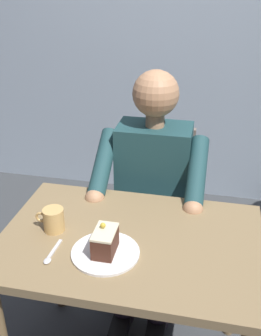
% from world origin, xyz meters
% --- Properties ---
extents(dining_table, '(1.01, 0.68, 0.72)m').
position_xyz_m(dining_table, '(0.00, 0.00, 0.62)').
color(dining_table, olive).
rests_on(dining_table, ground).
extents(chair, '(0.42, 0.42, 0.89)m').
position_xyz_m(chair, '(0.00, -0.65, 0.49)').
color(chair, '#76665B').
rests_on(chair, ground).
extents(seated_person, '(0.53, 0.58, 1.24)m').
position_xyz_m(seated_person, '(-0.00, -0.48, 0.65)').
color(seated_person, '#1F4348').
rests_on(seated_person, ground).
extents(dessert_plate, '(0.25, 0.25, 0.01)m').
position_xyz_m(dessert_plate, '(0.07, 0.11, 0.72)').
color(dessert_plate, white).
rests_on(dessert_plate, dining_table).
extents(cake_slice, '(0.08, 0.12, 0.11)m').
position_xyz_m(cake_slice, '(0.07, 0.11, 0.77)').
color(cake_slice, '#4B271B').
rests_on(cake_slice, dessert_plate).
extents(coffee_cup, '(0.12, 0.08, 0.09)m').
position_xyz_m(coffee_cup, '(0.31, 0.01, 0.77)').
color(coffee_cup, tan).
rests_on(coffee_cup, dining_table).
extents(dessert_spoon, '(0.03, 0.14, 0.01)m').
position_xyz_m(dessert_spoon, '(0.26, 0.16, 0.72)').
color(dessert_spoon, silver).
rests_on(dessert_spoon, dining_table).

